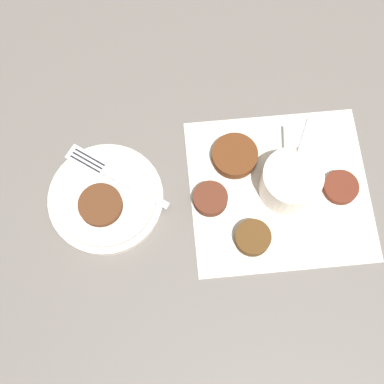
{
  "coord_description": "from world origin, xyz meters",
  "views": [
    {
      "loc": [
        -0.2,
        -0.27,
        0.86
      ],
      "look_at": [
        -0.15,
        0.01,
        0.02
      ],
      "focal_mm": 50.0,
      "sensor_mm": 36.0,
      "label": 1
    }
  ],
  "objects_px": {
    "fritter_on_plate": "(100,205)",
    "fork": "(107,172)",
    "sauce_bowl": "(290,182)",
    "serving_plate": "(106,198)"
  },
  "relations": [
    {
      "from": "fritter_on_plate",
      "to": "fork",
      "type": "height_order",
      "value": "fritter_on_plate"
    },
    {
      "from": "sauce_bowl",
      "to": "fritter_on_plate",
      "type": "height_order",
      "value": "sauce_bowl"
    },
    {
      "from": "fritter_on_plate",
      "to": "fork",
      "type": "bearing_deg",
      "value": 73.75
    },
    {
      "from": "serving_plate",
      "to": "sauce_bowl",
      "type": "bearing_deg",
      "value": -5.69
    },
    {
      "from": "sauce_bowl",
      "to": "serving_plate",
      "type": "height_order",
      "value": "sauce_bowl"
    },
    {
      "from": "sauce_bowl",
      "to": "serving_plate",
      "type": "relative_size",
      "value": 0.64
    },
    {
      "from": "serving_plate",
      "to": "fork",
      "type": "xyz_separation_m",
      "value": [
        0.01,
        0.04,
        0.01
      ]
    },
    {
      "from": "sauce_bowl",
      "to": "fritter_on_plate",
      "type": "relative_size",
      "value": 1.7
    },
    {
      "from": "sauce_bowl",
      "to": "fork",
      "type": "distance_m",
      "value": 0.31
    },
    {
      "from": "sauce_bowl",
      "to": "fork",
      "type": "bearing_deg",
      "value": 166.45
    }
  ]
}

